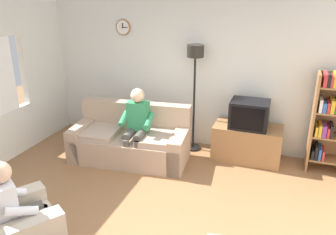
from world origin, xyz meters
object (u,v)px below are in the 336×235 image
object	(u,v)px
floor_lamp	(195,69)
armchair_near_window	(11,232)
bookshelf	(332,119)
person_in_left_armchair	(15,204)
couch	(131,141)
tv_stand	(247,143)
person_on_couch	(136,123)
tv	(249,114)

from	to	relation	value
floor_lamp	armchair_near_window	distance (m)	3.56
bookshelf	armchair_near_window	bearing A→B (deg)	-136.03
bookshelf	person_in_left_armchair	world-z (taller)	bookshelf
couch	floor_lamp	distance (m)	1.61
couch	tv_stand	distance (m)	1.93
person_in_left_armchair	tv_stand	bearing A→B (deg)	56.35
person_on_couch	person_in_left_armchair	distance (m)	2.31
tv_stand	tv	xyz separation A→B (m)	(0.00, -0.02, 0.52)
armchair_near_window	couch	bearing A→B (deg)	84.92
tv_stand	floor_lamp	size ratio (longest dim) A/B	0.59
tv	person_in_left_armchair	world-z (taller)	person_in_left_armchair
couch	person_on_couch	world-z (taller)	person_on_couch
bookshelf	floor_lamp	xyz separation A→B (m)	(-2.17, 0.03, 0.61)
tv	bookshelf	bearing A→B (deg)	4.40
floor_lamp	bookshelf	bearing A→B (deg)	-0.79
bookshelf	armchair_near_window	size ratio (longest dim) A/B	1.34
floor_lamp	person_on_couch	size ratio (longest dim) A/B	1.49
floor_lamp	person_on_couch	world-z (taller)	floor_lamp
tv	bookshelf	size ratio (longest dim) A/B	0.38
tv_stand	floor_lamp	distance (m)	1.50
couch	tv_stand	xyz separation A→B (m)	(1.83, 0.61, -0.02)
floor_lamp	tv_stand	bearing A→B (deg)	-5.94
couch	tv_stand	world-z (taller)	couch
tv	floor_lamp	distance (m)	1.15
tv_stand	floor_lamp	bearing A→B (deg)	174.06
couch	tv	bearing A→B (deg)	17.85
tv_stand	person_on_couch	distance (m)	1.86
bookshelf	armchair_near_window	world-z (taller)	bookshelf
couch	bookshelf	world-z (taller)	bookshelf
tv	bookshelf	world-z (taller)	bookshelf
armchair_near_window	person_on_couch	xyz separation A→B (m)	(0.39, 2.36, 0.41)
tv	person_on_couch	bearing A→B (deg)	-157.19
bookshelf	person_in_left_armchair	bearing A→B (deg)	-136.27
tv	person_in_left_armchair	xyz separation A→B (m)	(-2.00, -2.99, -0.21)
tv_stand	bookshelf	size ratio (longest dim) A/B	0.70
tv	person_on_couch	distance (m)	1.81
armchair_near_window	tv_stand	bearing A→B (deg)	56.35
couch	armchair_near_window	xyz separation A→B (m)	(-0.22, -2.47, -0.02)
couch	person_in_left_armchair	distance (m)	2.42
couch	person_in_left_armchair	xyz separation A→B (m)	(-0.17, -2.40, 0.29)
tv	tv_stand	bearing A→B (deg)	90.00
tv_stand	person_in_left_armchair	size ratio (longest dim) A/B	0.98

